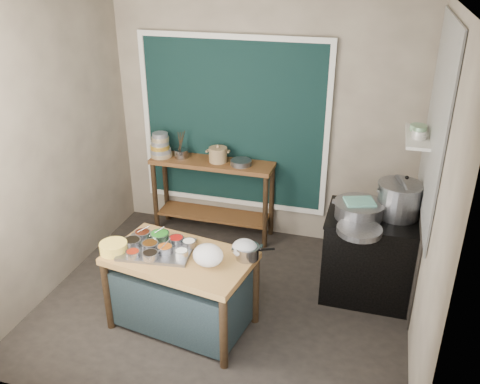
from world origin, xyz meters
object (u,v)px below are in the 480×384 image
(ceramic_crock, at_px, (218,156))
(steamer, at_px, (359,210))
(prep_table, at_px, (182,291))
(yellow_basin, at_px, (114,248))
(saucepan, at_px, (247,252))
(stock_pot, at_px, (399,200))
(back_counter, at_px, (213,198))
(stove_block, at_px, (371,257))
(utensil_cup, at_px, (181,153))
(condiment_tray, at_px, (157,249))

(ceramic_crock, height_order, steamer, ceramic_crock)
(prep_table, xyz_separation_m, ceramic_crock, (-0.21, 1.70, 0.65))
(yellow_basin, distance_m, saucepan, 1.18)
(saucepan, xyz_separation_m, stock_pot, (1.22, 0.91, 0.24))
(back_counter, xyz_separation_m, saucepan, (0.86, -1.58, 0.33))
(prep_table, height_order, saucepan, saucepan)
(stove_block, bearing_deg, yellow_basin, -153.60)
(back_counter, height_order, yellow_basin, back_counter)
(stove_block, height_order, yellow_basin, stove_block)
(utensil_cup, bearing_deg, yellow_basin, -87.08)
(back_counter, xyz_separation_m, ceramic_crock, (0.07, -0.00, 0.55))
(back_counter, distance_m, condiment_tray, 1.72)
(prep_table, distance_m, utensil_cup, 1.94)
(condiment_tray, xyz_separation_m, utensil_cup, (-0.45, 1.69, 0.24))
(stove_block, distance_m, utensil_cup, 2.46)
(saucepan, bearing_deg, back_counter, 94.43)
(prep_table, distance_m, yellow_basin, 0.72)
(utensil_cup, relative_size, ceramic_crock, 0.75)
(back_counter, distance_m, utensil_cup, 0.65)
(back_counter, bearing_deg, steamer, -24.81)
(stove_block, relative_size, condiment_tray, 1.45)
(back_counter, xyz_separation_m, stove_block, (1.90, -0.73, -0.05))
(condiment_tray, bearing_deg, stove_block, 27.63)
(yellow_basin, bearing_deg, ceramic_crock, 78.71)
(stove_block, xyz_separation_m, yellow_basin, (-2.19, -1.09, 0.37))
(condiment_tray, height_order, steamer, steamer)
(yellow_basin, xyz_separation_m, utensil_cup, (-0.09, 1.82, 0.20))
(prep_table, xyz_separation_m, condiment_tray, (-0.22, 0.01, 0.39))
(utensil_cup, xyz_separation_m, ceramic_crock, (0.46, -0.01, 0.03))
(stock_pot, bearing_deg, ceramic_crock, 161.71)
(saucepan, bearing_deg, prep_table, 168.20)
(utensil_cup, height_order, steamer, utensil_cup)
(ceramic_crock, xyz_separation_m, steamer, (1.66, -0.80, -0.07))
(back_counter, relative_size, condiment_tray, 2.33)
(yellow_basin, distance_m, stock_pot, 2.65)
(back_counter, distance_m, stock_pot, 2.26)
(yellow_basin, xyz_separation_m, stock_pot, (2.37, 1.15, 0.25))
(yellow_basin, bearing_deg, saucepan, 11.69)
(utensil_cup, bearing_deg, prep_table, -68.61)
(back_counter, bearing_deg, saucepan, -61.32)
(condiment_tray, bearing_deg, steamer, 28.11)
(prep_table, bearing_deg, yellow_basin, -160.02)
(ceramic_crock, bearing_deg, utensil_cup, 179.34)
(ceramic_crock, relative_size, steamer, 0.47)
(condiment_tray, xyz_separation_m, ceramic_crock, (0.01, 1.69, 0.26))
(stove_block, relative_size, utensil_cup, 5.41)
(prep_table, relative_size, stock_pot, 2.94)
(condiment_tray, distance_m, ceramic_crock, 1.71)
(saucepan, height_order, steamer, steamer)
(back_counter, relative_size, stock_pot, 3.41)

